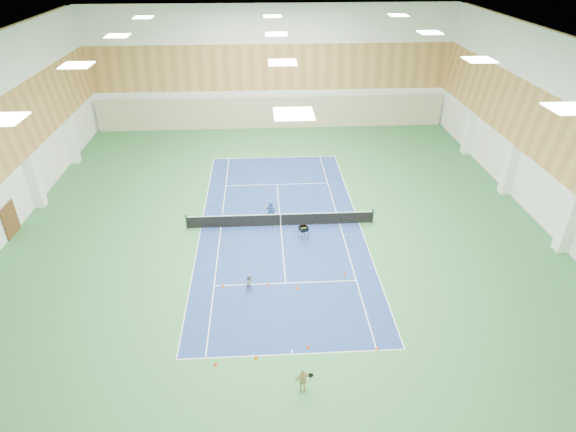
{
  "coord_description": "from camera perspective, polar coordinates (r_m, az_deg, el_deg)",
  "views": [
    {
      "loc": [
        -1.17,
        -28.4,
        17.32
      ],
      "look_at": [
        0.39,
        -2.13,
        2.0
      ],
      "focal_mm": 30.0,
      "sensor_mm": 36.0,
      "label": 1
    }
  ],
  "objects": [
    {
      "name": "child_apron",
      "position": [
        22.11,
        1.75,
        -18.88
      ],
      "size": [
        0.78,
        0.5,
        1.23
      ],
      "primitive_type": "imported",
      "rotation": [
        0.0,
        0.0,
        0.29
      ],
      "color": "tan",
      "rests_on": "ground"
    },
    {
      "name": "coach",
      "position": [
        33.37,
        -2.08,
        0.52
      ],
      "size": [
        0.6,
        0.41,
        1.6
      ],
      "primitive_type": "imported",
      "rotation": [
        0.0,
        0.0,
        3.19
      ],
      "color": "navy",
      "rests_on": "ground"
    },
    {
      "name": "back_curtain",
      "position": [
        50.66,
        -1.94,
        12.11
      ],
      "size": [
        35.4,
        0.16,
        3.2
      ],
      "primitive_type": "cube",
      "color": "#C6B793",
      "rests_on": "ground"
    },
    {
      "name": "court_surface",
      "position": [
        33.28,
        -0.88,
        -1.15
      ],
      "size": [
        10.97,
        23.77,
        0.01
      ],
      "primitive_type": "cube",
      "color": "navy",
      "rests_on": "ground"
    },
    {
      "name": "cone_svc_c",
      "position": [
        27.55,
        1.11,
        -8.45
      ],
      "size": [
        0.2,
        0.2,
        0.22
      ],
      "primitive_type": "cone",
      "color": "orange",
      "rests_on": "ground"
    },
    {
      "name": "ceiling_light_grid",
      "position": [
        28.93,
        -1.07,
        19.45
      ],
      "size": [
        21.4,
        25.4,
        0.06
      ],
      "primitive_type": null,
      "color": "white",
      "rests_on": "room_shell"
    },
    {
      "name": "ball_cart",
      "position": [
        31.66,
        1.84,
        -1.96
      ],
      "size": [
        0.71,
        0.71,
        0.94
      ],
      "primitive_type": null,
      "rotation": [
        0.0,
        0.0,
        0.4
      ],
      "color": "black",
      "rests_on": "ground"
    },
    {
      "name": "tennis_net",
      "position": [
        33.0,
        -0.89,
        -0.34
      ],
      "size": [
        12.8,
        0.1,
        1.1
      ],
      "primitive_type": null,
      "color": "black",
      "rests_on": "ground"
    },
    {
      "name": "child_court",
      "position": [
        27.28,
        -4.53,
        -7.86
      ],
      "size": [
        0.66,
        0.65,
        1.07
      ],
      "primitive_type": "imported",
      "rotation": [
        0.0,
        0.0,
        0.69
      ],
      "color": "gray",
      "rests_on": "ground"
    },
    {
      "name": "wood_cladding",
      "position": [
        29.91,
        -1.0,
        12.05
      ],
      "size": [
        36.0,
        40.0,
        8.0
      ],
      "primitive_type": null,
      "color": "#C08847",
      "rests_on": "room_shell"
    },
    {
      "name": "cone_base_d",
      "position": [
        24.49,
        10.56,
        -15.15
      ],
      "size": [
        0.17,
        0.17,
        0.19
      ],
      "primitive_type": "cone",
      "color": "#F34A0C",
      "rests_on": "ground"
    },
    {
      "name": "cone_svc_b",
      "position": [
        27.81,
        -2.42,
        -8.05
      ],
      "size": [
        0.19,
        0.19,
        0.21
      ],
      "primitive_type": "cone",
      "color": "#FA4A0D",
      "rests_on": "ground"
    },
    {
      "name": "cone_base_a",
      "position": [
        23.66,
        -8.57,
        -16.91
      ],
      "size": [
        0.19,
        0.19,
        0.21
      ],
      "primitive_type": "cone",
      "color": "#FF410D",
      "rests_on": "ground"
    },
    {
      "name": "tennis_balls_scatter",
      "position": [
        33.26,
        -0.88,
        -1.09
      ],
      "size": [
        10.57,
        22.77,
        0.07
      ],
      "primitive_type": null,
      "color": "#CFEF28",
      "rests_on": "ground"
    },
    {
      "name": "cone_base_c",
      "position": [
        24.2,
        2.43,
        -15.18
      ],
      "size": [
        0.19,
        0.19,
        0.2
      ],
      "primitive_type": "cone",
      "color": "#E73C0C",
      "rests_on": "ground"
    },
    {
      "name": "door_left_b",
      "position": [
        36.74,
        -30.05,
        -0.39
      ],
      "size": [
        0.08,
        1.8,
        2.2
      ],
      "primitive_type": "cube",
      "color": "#593319",
      "rests_on": "ground"
    },
    {
      "name": "cone_svc_a",
      "position": [
        27.97,
        -7.7,
        -8.09
      ],
      "size": [
        0.2,
        0.2,
        0.22
      ],
      "primitive_type": "cone",
      "color": "orange",
      "rests_on": "ground"
    },
    {
      "name": "ground",
      "position": [
        33.28,
        -0.88,
        -1.15
      ],
      "size": [
        40.0,
        40.0,
        0.0
      ],
      "primitive_type": "plane",
      "color": "#31743C",
      "rests_on": "ground"
    },
    {
      "name": "room_shell",
      "position": [
        30.59,
        -0.97,
        8.49
      ],
      "size": [
        36.0,
        40.0,
        12.0
      ],
      "primitive_type": null,
      "color": "white",
      "rests_on": "ground"
    },
    {
      "name": "cone_svc_d",
      "position": [
        28.78,
        6.7,
        -6.79
      ],
      "size": [
        0.18,
        0.18,
        0.19
      ],
      "primitive_type": "cone",
      "color": "#DE4E0B",
      "rests_on": "ground"
    },
    {
      "name": "cone_base_b",
      "position": [
        23.75,
        -3.81,
        -16.34
      ],
      "size": [
        0.19,
        0.19,
        0.21
      ],
      "primitive_type": "cone",
      "color": "#FF590D",
      "rests_on": "ground"
    }
  ]
}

